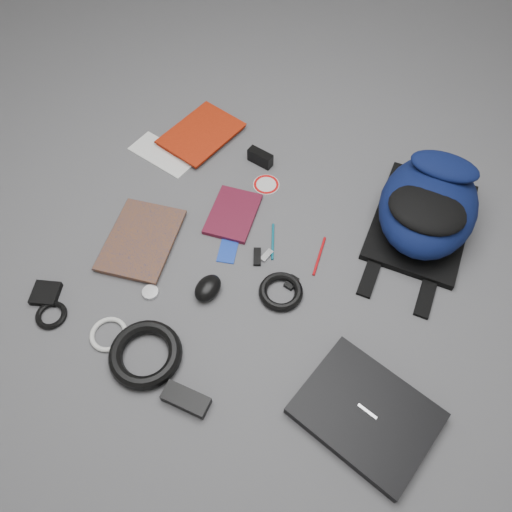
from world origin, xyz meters
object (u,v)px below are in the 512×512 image
at_px(power_brick, 186,399).
at_px(backpack, 428,205).
at_px(laptop, 366,413).
at_px(pouch, 46,293).
at_px(mouse, 208,288).
at_px(dvd_case, 233,214).
at_px(textbook_red, 181,122).
at_px(comic_book, 111,234).
at_px(compact_camera, 260,158).

bearing_deg(power_brick, backpack, 63.20).
relative_size(laptop, pouch, 4.33).
distance_m(mouse, pouch, 0.46).
bearing_deg(laptop, pouch, -161.48).
relative_size(dvd_case, mouse, 2.12).
relative_size(textbook_red, dvd_case, 1.37).
distance_m(backpack, laptop, 0.64).
xyz_separation_m(comic_book, pouch, (-0.05, -0.25, -0.00)).
distance_m(textbook_red, pouch, 0.76).
height_order(laptop, textbook_red, laptop).
distance_m(comic_book, dvd_case, 0.38).
height_order(textbook_red, pouch, textbook_red).
xyz_separation_m(backpack, mouse, (-0.48, -0.49, -0.07)).
bearing_deg(textbook_red, dvd_case, -25.35).
distance_m(laptop, textbook_red, 1.16).
distance_m(textbook_red, comic_book, 0.51).
height_order(backpack, laptop, backpack).
xyz_separation_m(backpack, pouch, (-0.89, -0.69, -0.08)).
distance_m(laptop, compact_camera, 0.88).
relative_size(laptop, power_brick, 2.67).
bearing_deg(compact_camera, comic_book, -111.17).
height_order(textbook_red, dvd_case, textbook_red).
height_order(comic_book, pouch, comic_book).
distance_m(laptop, pouch, 0.92).
bearing_deg(pouch, comic_book, 78.71).
bearing_deg(textbook_red, laptop, -23.50).
bearing_deg(dvd_case, mouse, -86.01).
height_order(dvd_case, pouch, pouch).
relative_size(laptop, mouse, 3.48).
xyz_separation_m(dvd_case, pouch, (-0.35, -0.47, 0.00)).
height_order(comic_book, mouse, mouse).
bearing_deg(power_brick, pouch, 168.50).
distance_m(power_brick, pouch, 0.51).
bearing_deg(compact_camera, laptop, -37.99).
distance_m(backpack, dvd_case, 0.59).
bearing_deg(dvd_case, compact_camera, 85.89).
bearing_deg(backpack, mouse, -136.15).
distance_m(mouse, power_brick, 0.31).
bearing_deg(compact_camera, dvd_case, -75.76).
relative_size(textbook_red, compact_camera, 3.07).
bearing_deg(backpack, comic_book, -154.05).
relative_size(compact_camera, power_brick, 0.72).
relative_size(backpack, pouch, 5.96).
relative_size(comic_book, compact_camera, 3.15).
height_order(backpack, mouse, backpack).
relative_size(dvd_case, power_brick, 1.63).
bearing_deg(comic_book, pouch, -111.66).
relative_size(compact_camera, pouch, 1.17).
bearing_deg(pouch, power_brick, -10.75).
height_order(power_brick, pouch, power_brick).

